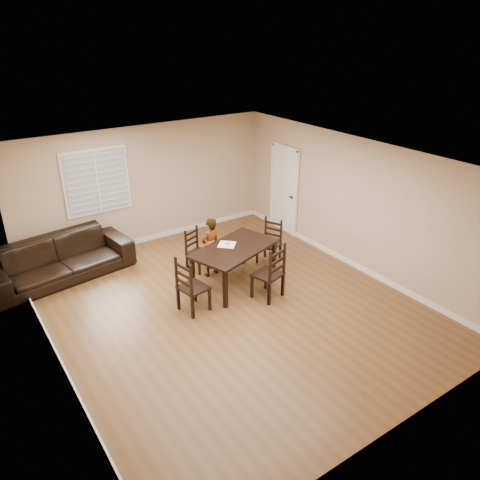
% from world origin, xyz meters
% --- Properties ---
extents(ground, '(7.00, 7.00, 0.00)m').
position_xyz_m(ground, '(0.00, 0.00, 0.00)').
color(ground, brown).
rests_on(ground, ground).
extents(room, '(6.04, 7.04, 2.72)m').
position_xyz_m(room, '(0.04, 0.18, 1.81)').
color(room, tan).
rests_on(room, ground).
extents(dining_table, '(1.91, 1.43, 0.80)m').
position_xyz_m(dining_table, '(0.52, 0.66, 0.71)').
color(dining_table, black).
rests_on(dining_table, ground).
extents(chair_near, '(0.51, 0.50, 0.90)m').
position_xyz_m(chair_near, '(0.18, 1.67, 0.41)').
color(chair_near, black).
rests_on(chair_near, ground).
extents(chair_far, '(0.60, 0.58, 1.10)m').
position_xyz_m(chair_far, '(0.79, -0.21, 0.50)').
color(chair_far, black).
rests_on(chair_far, ground).
extents(chair_left, '(0.51, 0.54, 1.05)m').
position_xyz_m(chair_left, '(-0.72, 0.28, 0.48)').
color(chair_left, black).
rests_on(chair_left, ground).
extents(chair_right, '(0.54, 0.56, 0.95)m').
position_xyz_m(chair_right, '(1.73, 1.07, 0.43)').
color(chair_right, black).
rests_on(chair_right, ground).
extents(child, '(0.50, 0.37, 1.24)m').
position_xyz_m(child, '(0.33, 1.24, 0.62)').
color(child, gray).
rests_on(child, ground).
extents(napkin, '(0.45, 0.45, 0.00)m').
position_xyz_m(napkin, '(0.46, 0.84, 0.80)').
color(napkin, silver).
rests_on(napkin, dining_table).
extents(donut, '(0.10, 0.10, 0.04)m').
position_xyz_m(donut, '(0.48, 0.85, 0.82)').
color(donut, '#C89448').
rests_on(donut, napkin).
extents(sofa, '(2.92, 1.48, 0.82)m').
position_xyz_m(sofa, '(-2.22, 2.83, 0.41)').
color(sofa, black).
rests_on(sofa, ground).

